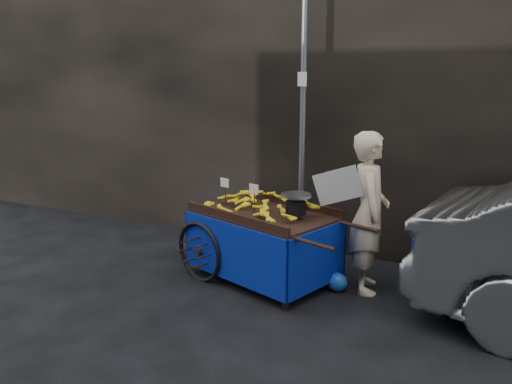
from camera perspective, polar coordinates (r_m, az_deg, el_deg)
The scene contains 6 objects.
ground at distance 6.06m, azimuth -2.21°, elevation -10.60°, with size 80.00×80.00×0.00m, color black.
building_wall at distance 7.81m, azimuth 9.64°, elevation 13.37°, with size 13.50×2.00×5.00m.
street_pole at distance 6.63m, azimuth 5.39°, elevation 9.32°, with size 0.12×0.10×4.00m.
banana_cart at distance 6.02m, azimuth 0.49°, elevation -3.10°, with size 2.46×1.64×1.23m.
vendor at distance 5.80m, azimuth 12.78°, elevation -2.31°, with size 0.93×0.78×1.85m.
plastic_bag at distance 5.94m, azimuth 9.24°, elevation -10.14°, with size 0.25×0.20×0.22m, color #1749B0.
Camera 1 is at (2.66, -4.88, 2.43)m, focal length 35.00 mm.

